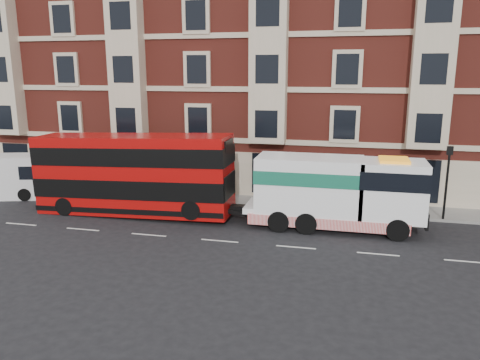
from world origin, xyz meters
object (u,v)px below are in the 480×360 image
(tow_truck, at_px, (334,192))
(box_van, at_px, (2,177))
(double_decker_bus, at_px, (133,173))
(pedestrian, at_px, (63,180))

(tow_truck, height_order, box_van, tow_truck)
(double_decker_bus, bearing_deg, box_van, 171.55)
(tow_truck, bearing_deg, box_van, 175.99)
(tow_truck, bearing_deg, double_decker_bus, 180.00)
(double_decker_bus, xyz_separation_m, box_van, (-10.79, 1.60, -1.14))
(double_decker_bus, height_order, box_van, double_decker_bus)
(double_decker_bus, height_order, tow_truck, double_decker_bus)
(tow_truck, relative_size, pedestrian, 6.38)
(tow_truck, xyz_separation_m, box_van, (-22.85, 1.60, -0.68))
(pedestrian, bearing_deg, double_decker_bus, -20.11)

